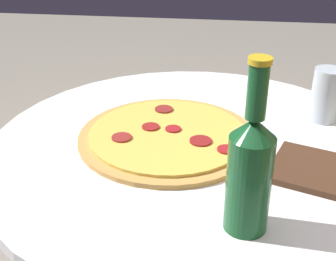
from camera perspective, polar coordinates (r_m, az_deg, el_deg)
name	(u,v)px	position (r m, az deg, el deg)	size (l,w,h in m)	color
table	(192,225)	(1.06, 2.99, -11.45)	(0.83, 0.83, 0.76)	white
pizza	(168,136)	(0.95, 0.01, -0.66)	(0.37, 0.37, 0.02)	#C68E47
beer_bottle	(250,169)	(0.68, 9.96, -4.69)	(0.07, 0.07, 0.27)	#144C23
pizza_paddle	(329,173)	(0.88, 19.03, -4.97)	(0.18, 0.29, 0.02)	#422819
drinking_glass	(326,95)	(1.07, 18.68, 4.13)	(0.06, 0.06, 0.12)	#ADBCC6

